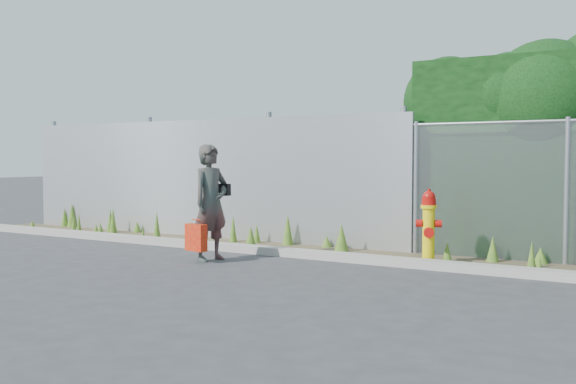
# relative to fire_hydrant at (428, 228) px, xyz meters

# --- Properties ---
(ground) EXTENTS (80.00, 80.00, 0.00)m
(ground) POSITION_rel_fire_hydrant_xyz_m (-1.55, -2.10, -0.51)
(ground) COLOR #343437
(ground) RESTS_ON ground
(curb) EXTENTS (16.00, 0.22, 0.12)m
(curb) POSITION_rel_fire_hydrant_xyz_m (-1.55, -0.30, -0.45)
(curb) COLOR gray
(curb) RESTS_ON ground
(weed_strip) EXTENTS (16.00, 1.34, 0.54)m
(weed_strip) POSITION_rel_fire_hydrant_xyz_m (-1.19, 0.41, -0.38)
(weed_strip) COLOR #493D2A
(weed_strip) RESTS_ON ground
(corrugated_fence) EXTENTS (8.50, 0.21, 2.30)m
(corrugated_fence) POSITION_rel_fire_hydrant_xyz_m (-4.79, 0.91, 0.59)
(corrugated_fence) COLOR #BABBC2
(corrugated_fence) RESTS_ON ground
(fire_hydrant) EXTENTS (0.36, 0.32, 1.06)m
(fire_hydrant) POSITION_rel_fire_hydrant_xyz_m (0.00, 0.00, 0.00)
(fire_hydrant) COLOR yellow
(fire_hydrant) RESTS_ON ground
(woman) EXTENTS (0.51, 0.68, 1.68)m
(woman) POSITION_rel_fire_hydrant_xyz_m (-2.85, -1.20, 0.33)
(woman) COLOR #0E5B4C
(woman) RESTS_ON ground
(red_tote_bag) EXTENTS (0.34, 0.13, 0.45)m
(red_tote_bag) POSITION_rel_fire_hydrant_xyz_m (-2.90, -1.49, -0.15)
(red_tote_bag) COLOR #BE0A0E
(black_shoulder_bag) EXTENTS (0.23, 0.10, 0.18)m
(black_shoulder_bag) POSITION_rel_fire_hydrant_xyz_m (-2.82, -0.96, 0.51)
(black_shoulder_bag) COLOR black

